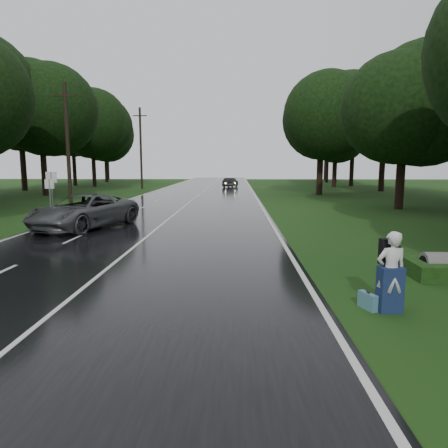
% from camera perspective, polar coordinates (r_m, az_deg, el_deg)
% --- Properties ---
extents(ground, '(160.00, 160.00, 0.00)m').
position_cam_1_polar(ground, '(10.25, -21.11, -10.24)').
color(ground, '#1B3D12').
rests_on(ground, ground).
extents(road, '(12.00, 140.00, 0.04)m').
position_cam_1_polar(road, '(29.36, -5.92, 2.17)').
color(road, black).
rests_on(road, ground).
extents(lane_center, '(0.12, 140.00, 0.01)m').
position_cam_1_polar(lane_center, '(29.36, -5.92, 2.22)').
color(lane_center, silver).
rests_on(lane_center, road).
extents(grey_car, '(4.69, 6.65, 1.68)m').
position_cam_1_polar(grey_car, '(21.20, -19.07, 1.72)').
color(grey_car, '#4A4C4E').
rests_on(grey_car, road).
extents(far_car, '(2.24, 4.05, 1.27)m').
position_cam_1_polar(far_car, '(57.05, 0.91, 5.87)').
color(far_car, black).
rests_on(far_car, road).
extents(hitchhiker, '(0.70, 0.64, 1.78)m').
position_cam_1_polar(hitchhiker, '(9.48, 22.40, -6.60)').
color(hitchhiker, silver).
rests_on(hitchhiker, ground).
extents(suitcase, '(0.32, 0.54, 0.37)m').
position_cam_1_polar(suitcase, '(9.64, 19.57, -10.18)').
color(suitcase, teal).
rests_on(suitcase, ground).
extents(culvert, '(1.41, 0.70, 0.70)m').
position_cam_1_polar(culvert, '(13.31, 28.90, -6.47)').
color(culvert, slate).
rests_on(culvert, ground).
extents(utility_pole_mid, '(1.80, 0.28, 9.01)m').
position_cam_1_polar(utility_pole_mid, '(32.51, -20.72, 2.24)').
color(utility_pole_mid, black).
rests_on(utility_pole_mid, ground).
extents(utility_pole_far, '(1.80, 0.28, 10.40)m').
position_cam_1_polar(utility_pole_far, '(54.51, -11.47, 4.88)').
color(utility_pole_far, black).
rests_on(utility_pole_far, ground).
extents(road_sign_a, '(0.55, 0.10, 2.30)m').
position_cam_1_polar(road_sign_a, '(26.44, -23.12, 0.81)').
color(road_sign_a, white).
rests_on(road_sign_a, ground).
extents(road_sign_b, '(0.66, 0.10, 2.74)m').
position_cam_1_polar(road_sign_b, '(26.70, -22.86, 0.90)').
color(road_sign_b, white).
rests_on(road_sign_b, ground).
extents(tree_left_e, '(9.85, 9.85, 15.39)m').
position_cam_1_polar(tree_left_e, '(45.66, -23.80, 3.69)').
color(tree_left_e, black).
rests_on(tree_left_e, ground).
extents(tree_left_f, '(10.01, 10.01, 15.64)m').
position_cam_1_polar(tree_left_f, '(62.14, -17.74, 5.06)').
color(tree_left_f, black).
rests_on(tree_left_f, ground).
extents(tree_right_d, '(7.82, 7.82, 12.22)m').
position_cam_1_polar(tree_right_d, '(31.63, 23.34, 1.94)').
color(tree_right_d, black).
rests_on(tree_right_d, ground).
extents(tree_right_e, '(8.96, 8.96, 14.00)m').
position_cam_1_polar(tree_right_e, '(44.25, 13.23, 4.05)').
color(tree_right_e, black).
rests_on(tree_right_e, ground).
extents(tree_right_f, '(8.43, 8.43, 13.17)m').
position_cam_1_polar(tree_right_f, '(58.91, 15.21, 5.00)').
color(tree_right_f, black).
rests_on(tree_right_f, ground).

